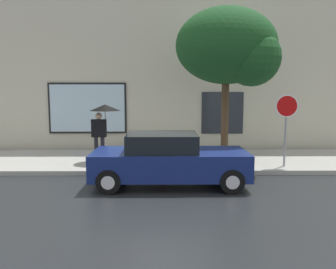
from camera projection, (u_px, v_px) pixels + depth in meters
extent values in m
plane|color=black|center=(168.00, 184.00, 9.82)|extent=(60.00, 60.00, 0.00)
cube|color=#A3A099|center=(167.00, 161.00, 12.79)|extent=(20.00, 4.00, 0.15)
cube|color=beige|center=(167.00, 71.00, 14.85)|extent=(20.00, 0.40, 7.00)
cube|color=black|center=(88.00, 108.00, 14.78)|extent=(3.34, 0.06, 2.17)
cube|color=silver|center=(87.00, 108.00, 14.75)|extent=(3.18, 0.03, 2.01)
cube|color=#262B33|center=(222.00, 113.00, 14.87)|extent=(1.80, 0.04, 1.80)
cone|color=#99999E|center=(257.00, 80.00, 14.58)|extent=(0.22, 0.24, 0.24)
cube|color=navy|center=(170.00, 164.00, 9.65)|extent=(4.28, 1.80, 0.72)
cube|color=black|center=(162.00, 142.00, 9.57)|extent=(1.92, 1.59, 0.49)
cylinder|color=black|center=(221.00, 167.00, 10.52)|extent=(0.64, 0.22, 0.64)
cylinder|color=silver|center=(221.00, 167.00, 10.52)|extent=(0.35, 0.24, 0.35)
cylinder|color=black|center=(232.00, 181.00, 8.87)|extent=(0.64, 0.22, 0.64)
cylinder|color=silver|center=(232.00, 181.00, 8.87)|extent=(0.35, 0.24, 0.35)
cylinder|color=black|center=(117.00, 168.00, 10.49)|extent=(0.64, 0.22, 0.64)
cylinder|color=silver|center=(117.00, 168.00, 10.49)|extent=(0.35, 0.24, 0.35)
cylinder|color=black|center=(108.00, 182.00, 8.85)|extent=(0.64, 0.22, 0.64)
cylinder|color=silver|center=(108.00, 182.00, 8.85)|extent=(0.35, 0.24, 0.35)
cylinder|color=red|center=(163.00, 156.00, 11.42)|extent=(0.22, 0.22, 0.70)
sphere|color=#AD1814|center=(163.00, 146.00, 11.38)|extent=(0.23, 0.23, 0.23)
cylinder|color=#AD1814|center=(163.00, 156.00, 11.26)|extent=(0.09, 0.12, 0.09)
cylinder|color=#AD1814|center=(163.00, 154.00, 11.58)|extent=(0.09, 0.12, 0.09)
cylinder|color=red|center=(163.00, 165.00, 11.46)|extent=(0.30, 0.30, 0.06)
cylinder|color=black|center=(96.00, 149.00, 12.24)|extent=(0.14, 0.14, 0.88)
cylinder|color=black|center=(103.00, 149.00, 12.24)|extent=(0.14, 0.14, 0.88)
cube|color=black|center=(99.00, 128.00, 12.15)|extent=(0.51, 0.22, 0.62)
sphere|color=tan|center=(99.00, 116.00, 12.09)|extent=(0.24, 0.24, 0.24)
cylinder|color=#4C4C51|center=(105.00, 121.00, 12.12)|extent=(0.02, 0.02, 0.90)
cone|color=black|center=(105.00, 108.00, 12.06)|extent=(1.08, 1.08, 0.22)
cylinder|color=#4C3823|center=(225.00, 119.00, 11.88)|extent=(0.26, 0.26, 3.06)
ellipsoid|color=#19471E|center=(226.00, 46.00, 11.57)|extent=(3.41, 2.90, 2.56)
sphere|color=#19471E|center=(252.00, 57.00, 11.21)|extent=(1.88, 1.88, 1.88)
cylinder|color=gray|center=(285.00, 131.00, 11.35)|extent=(0.07, 0.07, 2.35)
cylinder|color=white|center=(287.00, 106.00, 11.21)|extent=(0.76, 0.02, 0.76)
cylinder|color=red|center=(287.00, 106.00, 11.19)|extent=(0.66, 0.02, 0.66)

